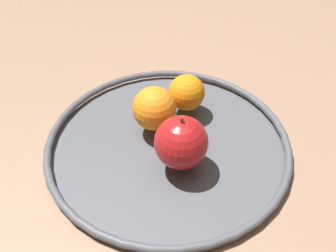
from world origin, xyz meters
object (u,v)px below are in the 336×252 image
Objects in this scene: fruit_bowl at (168,144)px; apple at (181,142)px; orange_center at (154,108)px; orange_back_left at (187,92)px.

apple reaches higher than fruit_bowl.
fruit_bowl is at bearing -72.13° from apple.
apple reaches higher than orange_center.
orange_back_left is at bearing -100.28° from apple.
orange_center is at bearing -62.81° from fruit_bowl.
apple is at bearing 107.87° from fruit_bowl.
orange_back_left is (-3.85, -8.00, 4.02)cm from fruit_bowl.
fruit_bowl is at bearing 117.19° from orange_center.
orange_back_left is (-2.31, -12.76, -0.88)cm from apple.
apple is 13.00cm from orange_back_left.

